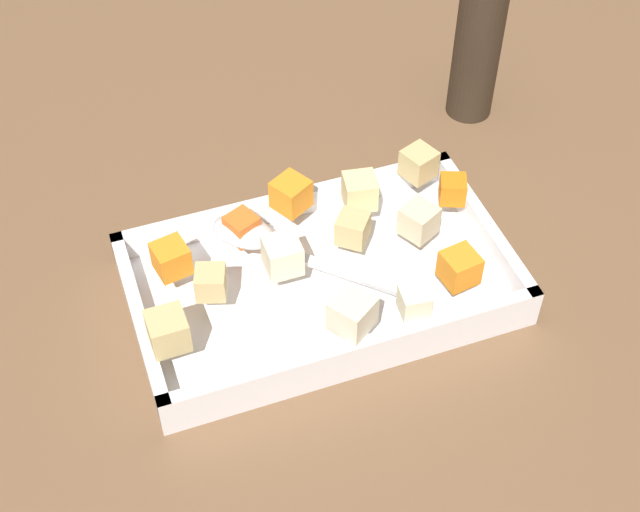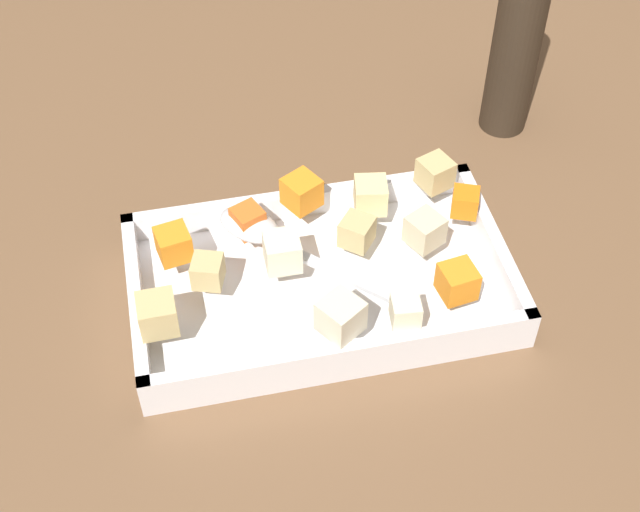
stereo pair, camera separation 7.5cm
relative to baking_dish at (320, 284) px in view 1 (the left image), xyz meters
name	(u,v)px [view 1 (the left image)]	position (x,y,z in m)	size (l,w,h in m)	color
ground_plane	(331,284)	(0.01, 0.01, -0.01)	(4.00, 4.00, 0.00)	brown
baking_dish	(320,284)	(0.00, 0.00, 0.00)	(0.36, 0.21, 0.04)	silver
carrot_chunk_near_left	(453,189)	(0.15, 0.04, 0.04)	(0.03, 0.03, 0.03)	orange
carrot_chunk_mid_right	(171,259)	(-0.13, 0.04, 0.05)	(0.03, 0.03, 0.03)	orange
carrot_chunk_heap_top	(460,268)	(0.11, -0.06, 0.05)	(0.03, 0.03, 0.03)	orange
carrot_chunk_corner_se	(291,194)	(0.00, 0.08, 0.05)	(0.03, 0.03, 0.03)	orange
carrot_chunk_corner_nw	(242,228)	(-0.06, 0.06, 0.04)	(0.03, 0.03, 0.03)	orange
potato_chunk_under_handle	(414,302)	(0.06, -0.08, 0.04)	(0.03, 0.03, 0.03)	beige
potato_chunk_near_spoon	(419,163)	(0.14, 0.08, 0.05)	(0.03, 0.03, 0.03)	tan
potato_chunk_heap_side	(360,191)	(0.06, 0.06, 0.05)	(0.03, 0.03, 0.03)	#E0CC89
potato_chunk_corner_ne	(211,282)	(-0.10, 0.00, 0.04)	(0.03, 0.03, 0.03)	tan
potato_chunk_rim_edge	(284,259)	(-0.03, 0.00, 0.05)	(0.03, 0.03, 0.03)	beige
potato_chunk_mid_left	(419,221)	(0.10, 0.01, 0.05)	(0.03, 0.03, 0.03)	beige
potato_chunk_far_left	(168,331)	(-0.15, -0.04, 0.05)	(0.03, 0.03, 0.03)	tan
potato_chunk_corner_sw	(353,228)	(0.04, 0.02, 0.04)	(0.03, 0.03, 0.03)	tan
parsnip_chunk_far_right	(352,314)	(0.00, -0.08, 0.05)	(0.03, 0.03, 0.03)	beige
serving_spoon	(256,237)	(-0.05, 0.04, 0.04)	(0.17, 0.16, 0.02)	silver
pepper_mill	(481,25)	(0.26, 0.21, 0.10)	(0.05, 0.05, 0.25)	#2D2319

